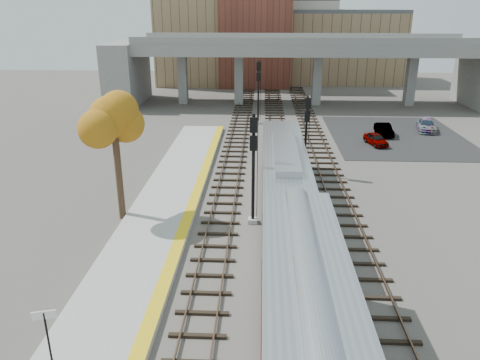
% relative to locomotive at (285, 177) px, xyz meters
% --- Properties ---
extents(ground, '(160.00, 160.00, 0.00)m').
position_rel_locomotive_xyz_m(ground, '(-1.00, -8.17, -2.28)').
color(ground, '#47423D').
rests_on(ground, ground).
extents(platform, '(4.50, 60.00, 0.35)m').
position_rel_locomotive_xyz_m(platform, '(-8.25, -8.17, -2.10)').
color(platform, '#9E9E99').
rests_on(platform, ground).
extents(yellow_strip, '(0.70, 60.00, 0.01)m').
position_rel_locomotive_xyz_m(yellow_strip, '(-6.35, -8.17, -1.92)').
color(yellow_strip, yellow).
rests_on(yellow_strip, platform).
extents(tracks, '(10.70, 95.00, 0.25)m').
position_rel_locomotive_xyz_m(tracks, '(-0.07, 4.33, -2.20)').
color(tracks, black).
rests_on(tracks, ground).
extents(overpass, '(54.00, 12.00, 9.50)m').
position_rel_locomotive_xyz_m(overpass, '(3.92, 36.83, 3.53)').
color(overpass, slate).
rests_on(overpass, ground).
extents(buildings_far, '(43.00, 21.00, 20.60)m').
position_rel_locomotive_xyz_m(buildings_far, '(0.26, 58.40, 5.60)').
color(buildings_far, '#907654').
rests_on(buildings_far, ground).
extents(parking_lot, '(14.00, 18.00, 0.04)m').
position_rel_locomotive_xyz_m(parking_lot, '(13.00, 19.83, -2.26)').
color(parking_lot, black).
rests_on(parking_lot, ground).
extents(locomotive, '(3.02, 19.05, 4.10)m').
position_rel_locomotive_xyz_m(locomotive, '(0.00, 0.00, 0.00)').
color(locomotive, '#A8AAB2').
rests_on(locomotive, ground).
extents(signal_mast_near, '(0.60, 0.64, 7.20)m').
position_rel_locomotive_xyz_m(signal_mast_near, '(-2.10, -2.58, 1.33)').
color(signal_mast_near, '#9E9E99').
rests_on(signal_mast_near, ground).
extents(signal_mast_mid, '(0.60, 0.64, 6.59)m').
position_rel_locomotive_xyz_m(signal_mast_mid, '(2.00, 7.10, 0.90)').
color(signal_mast_mid, '#9E9E99').
rests_on(signal_mast_mid, ground).
extents(signal_mast_far, '(0.60, 0.64, 7.39)m').
position_rel_locomotive_xyz_m(signal_mast_far, '(-2.10, 24.62, 1.45)').
color(signal_mast_far, '#9E9E99').
rests_on(signal_mast_far, ground).
extents(station_sign, '(0.88, 0.27, 2.27)m').
position_rel_locomotive_xyz_m(station_sign, '(-9.63, -15.91, -0.30)').
color(station_sign, black).
rests_on(station_sign, platform).
extents(tree, '(3.60, 3.60, 9.18)m').
position_rel_locomotive_xyz_m(tree, '(-10.78, -2.17, 4.53)').
color(tree, '#382619').
rests_on(tree, ground).
extents(car_a, '(2.25, 3.72, 1.19)m').
position_rel_locomotive_xyz_m(car_a, '(9.92, 16.11, -1.64)').
color(car_a, '#99999E').
rests_on(car_a, parking_lot).
extents(car_b, '(1.42, 3.87, 1.27)m').
position_rel_locomotive_xyz_m(car_b, '(11.62, 19.87, -1.61)').
color(car_b, '#99999E').
rests_on(car_b, parking_lot).
extents(car_c, '(2.64, 4.73, 1.30)m').
position_rel_locomotive_xyz_m(car_c, '(16.86, 22.16, -1.59)').
color(car_c, '#99999E').
rests_on(car_c, parking_lot).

